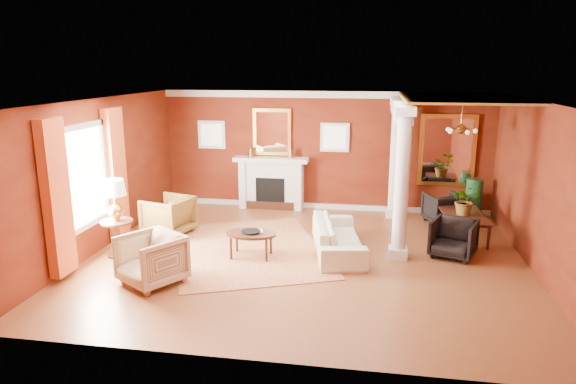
% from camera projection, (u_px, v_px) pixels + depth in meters
% --- Properties ---
extents(ground, '(8.00, 8.00, 0.00)m').
position_uv_depth(ground, '(305.00, 258.00, 9.58)').
color(ground, brown).
rests_on(ground, ground).
extents(room_shell, '(8.04, 7.04, 2.92)m').
position_uv_depth(room_shell, '(306.00, 151.00, 9.09)').
color(room_shell, '#60210D').
rests_on(room_shell, ground).
extents(fireplace, '(1.85, 0.42, 1.29)m').
position_uv_depth(fireplace, '(271.00, 183.00, 12.80)').
color(fireplace, silver).
rests_on(fireplace, ground).
extents(overmantel_mirror, '(0.95, 0.07, 1.15)m').
position_uv_depth(overmantel_mirror, '(272.00, 132.00, 12.63)').
color(overmantel_mirror, gold).
rests_on(overmantel_mirror, fireplace).
extents(flank_window_left, '(0.70, 0.07, 0.70)m').
position_uv_depth(flank_window_left, '(212.00, 135.00, 12.91)').
color(flank_window_left, silver).
rests_on(flank_window_left, room_shell).
extents(flank_window_right, '(0.70, 0.07, 0.70)m').
position_uv_depth(flank_window_right, '(335.00, 137.00, 12.42)').
color(flank_window_right, silver).
rests_on(flank_window_right, room_shell).
extents(left_window, '(0.21, 2.55, 2.60)m').
position_uv_depth(left_window, '(88.00, 183.00, 9.27)').
color(left_window, white).
rests_on(left_window, room_shell).
extents(column_front, '(0.36, 0.36, 2.80)m').
position_uv_depth(column_front, '(402.00, 183.00, 9.25)').
color(column_front, silver).
rests_on(column_front, ground).
extents(column_back, '(0.36, 0.36, 2.80)m').
position_uv_depth(column_back, '(396.00, 158.00, 11.84)').
color(column_back, silver).
rests_on(column_back, ground).
extents(header_beam, '(0.30, 3.20, 0.32)m').
position_uv_depth(header_beam, '(401.00, 109.00, 10.50)').
color(header_beam, silver).
rests_on(header_beam, column_front).
extents(amber_ceiling, '(2.30, 3.40, 0.04)m').
position_uv_depth(amber_ceiling, '(461.00, 98.00, 10.12)').
color(amber_ceiling, gold).
rests_on(amber_ceiling, room_shell).
extents(dining_mirror, '(1.30, 0.07, 1.70)m').
position_uv_depth(dining_mirror, '(447.00, 151.00, 12.06)').
color(dining_mirror, gold).
rests_on(dining_mirror, room_shell).
extents(chandelier, '(0.60, 0.62, 0.75)m').
position_uv_depth(chandelier, '(461.00, 129.00, 10.31)').
color(chandelier, '#A97C35').
rests_on(chandelier, room_shell).
extents(crown_trim, '(8.00, 0.08, 0.16)m').
position_uv_depth(crown_trim, '(325.00, 95.00, 12.21)').
color(crown_trim, silver).
rests_on(crown_trim, room_shell).
extents(base_trim, '(8.00, 0.08, 0.12)m').
position_uv_depth(base_trim, '(323.00, 206.00, 12.88)').
color(base_trim, silver).
rests_on(base_trim, ground).
extents(rug, '(3.90, 4.41, 0.01)m').
position_uv_depth(rug, '(249.00, 249.00, 10.02)').
color(rug, maroon).
rests_on(rug, ground).
extents(sofa, '(1.00, 2.23, 0.84)m').
position_uv_depth(sofa, '(338.00, 232.00, 9.76)').
color(sofa, '#EDE7C8').
rests_on(sofa, ground).
extents(armchair_leopard, '(1.04, 1.08, 0.90)m').
position_uv_depth(armchair_leopard, '(168.00, 214.00, 10.84)').
color(armchair_leopard, black).
rests_on(armchair_leopard, ground).
extents(armchair_stripe, '(1.21, 1.19, 0.92)m').
position_uv_depth(armchair_stripe, '(151.00, 257.00, 8.36)').
color(armchair_stripe, tan).
rests_on(armchair_stripe, ground).
extents(coffee_table, '(0.95, 0.95, 0.48)m').
position_uv_depth(coffee_table, '(251.00, 235.00, 9.52)').
color(coffee_table, black).
rests_on(coffee_table, ground).
extents(coffee_book, '(0.18, 0.07, 0.25)m').
position_uv_depth(coffee_book, '(253.00, 225.00, 9.52)').
color(coffee_book, black).
rests_on(coffee_book, coffee_table).
extents(side_table, '(0.59, 0.59, 1.47)m').
position_uv_depth(side_table, '(115.00, 205.00, 9.47)').
color(side_table, black).
rests_on(side_table, ground).
extents(dining_table, '(0.62, 1.52, 0.83)m').
position_uv_depth(dining_table, '(465.00, 219.00, 10.58)').
color(dining_table, black).
rests_on(dining_table, ground).
extents(dining_chair_near, '(0.97, 0.94, 0.79)m').
position_uv_depth(dining_chair_near, '(454.00, 237.00, 9.56)').
color(dining_chair_near, black).
rests_on(dining_chair_near, ground).
extents(dining_chair_far, '(0.96, 0.93, 0.77)m').
position_uv_depth(dining_chair_far, '(444.00, 207.00, 11.60)').
color(dining_chair_far, black).
rests_on(dining_chair_far, ground).
extents(green_urn, '(0.41, 0.41, 0.99)m').
position_uv_depth(green_urn, '(473.00, 204.00, 11.81)').
color(green_urn, '#164622').
rests_on(green_urn, ground).
extents(potted_plant, '(0.72, 0.76, 0.48)m').
position_uv_depth(potted_plant, '(466.00, 189.00, 10.37)').
color(potted_plant, '#26591E').
rests_on(potted_plant, dining_table).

